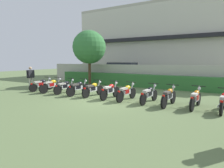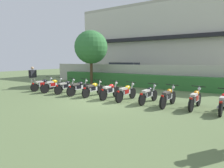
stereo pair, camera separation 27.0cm
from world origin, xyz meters
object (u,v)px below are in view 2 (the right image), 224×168
Objects in this scene: motorcycle_in_row_5 at (110,91)px; inspector_person at (33,76)px; motorcycle_in_row_10 at (223,102)px; motorcycle_in_row_0 at (43,84)px; motorcycle_in_row_4 at (93,89)px; motorcycle_in_row_6 at (126,92)px; motorcycle_in_row_7 at (148,94)px; motorcycle_in_row_8 at (168,97)px; motorcycle_in_row_9 at (195,99)px; motorcycle_in_row_2 at (66,86)px; motorcycle_in_row_3 at (79,88)px; parked_car at (126,72)px; motorcycle_in_row_1 at (53,85)px; tree_near_inspector at (91,47)px.

inspector_person is (-6.95, 0.22, 0.52)m from motorcycle_in_row_5.
motorcycle_in_row_0 is at bearing 97.42° from motorcycle_in_row_10.
motorcycle_in_row_4 reaches higher than motorcycle_in_row_0.
motorcycle_in_row_6 is 1.00× the size of motorcycle_in_row_7.
motorcycle_in_row_8 is (2.21, -0.10, 0.01)m from motorcycle_in_row_6.
motorcycle_in_row_4 is 0.97× the size of motorcycle_in_row_6.
motorcycle_in_row_8 reaches higher than motorcycle_in_row_9.
motorcycle_in_row_2 is 1.13× the size of inspector_person.
motorcycle_in_row_3 reaches higher than motorcycle_in_row_8.
motorcycle_in_row_5 is 0.98× the size of motorcycle_in_row_10.
parked_car is 2.75× the size of inspector_person.
motorcycle_in_row_4 is at bearing -83.66° from motorcycle_in_row_1.
motorcycle_in_row_3 is 0.99× the size of motorcycle_in_row_6.
parked_car is 2.49× the size of motorcycle_in_row_5.
motorcycle_in_row_0 is at bearing -101.98° from tree_near_inspector.
motorcycle_in_row_2 is 1.01× the size of motorcycle_in_row_4.
motorcycle_in_row_0 is at bearing -10.93° from inspector_person.
motorcycle_in_row_2 is 5.50m from motorcycle_in_row_7.
inspector_person is at bearing 95.85° from motorcycle_in_row_9.
motorcycle_in_row_2 is 8.68m from motorcycle_in_row_10.
motorcycle_in_row_1 reaches higher than motorcycle_in_row_10.
motorcycle_in_row_7 is (3.39, 0.02, -0.00)m from motorcycle_in_row_4.
motorcycle_in_row_9 reaches higher than motorcycle_in_row_6.
motorcycle_in_row_4 is 0.98× the size of motorcycle_in_row_10.
motorcycle_in_row_9 is at bearing -82.66° from motorcycle_in_row_6.
motorcycle_in_row_3 is at bearing -61.56° from tree_near_inspector.
motorcycle_in_row_7 is (6.60, 0.18, -0.02)m from motorcycle_in_row_1.
motorcycle_in_row_8 is 1.13× the size of inspector_person.
motorcycle_in_row_3 is (1.12, -0.05, 0.02)m from motorcycle_in_row_2.
motorcycle_in_row_5 is at bearing -85.54° from motorcycle_in_row_2.
motorcycle_in_row_10 is (2.18, 0.08, -0.01)m from motorcycle_in_row_8.
tree_near_inspector reaches higher than motorcycle_in_row_3.
motorcycle_in_row_6 is at bearing -85.15° from motorcycle_in_row_1.
parked_car is 11.91m from motorcycle_in_row_10.
motorcycle_in_row_9 is (5.51, 0.04, 0.01)m from motorcycle_in_row_4.
motorcycle_in_row_7 is at bearing 87.41° from motorcycle_in_row_8.
motorcycle_in_row_10 is (5.37, 0.02, -0.01)m from motorcycle_in_row_5.
motorcycle_in_row_6 is at bearing -85.05° from motorcycle_in_row_2.
motorcycle_in_row_6 is (3.17, 0.10, -0.01)m from motorcycle_in_row_3.
motorcycle_in_row_2 is at bearing 97.31° from motorcycle_in_row_4.
motorcycle_in_row_10 is at bearing -84.03° from motorcycle_in_row_6.
motorcycle_in_row_2 is 1.02× the size of motorcycle_in_row_5.
motorcycle_in_row_7 is at bearing -84.24° from motorcycle_in_row_4.
motorcycle_in_row_2 is (1.24, -4.31, -2.77)m from tree_near_inspector.
motorcycle_in_row_2 is 3.31m from motorcycle_in_row_5.
motorcycle_in_row_1 is 2.61m from inspector_person.
motorcycle_in_row_0 is 2.17m from motorcycle_in_row_2.
motorcycle_in_row_6 is 4.38m from motorcycle_in_row_10.
tree_near_inspector is 5.68m from motorcycle_in_row_3.
motorcycle_in_row_5 reaches higher than motorcycle_in_row_4.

